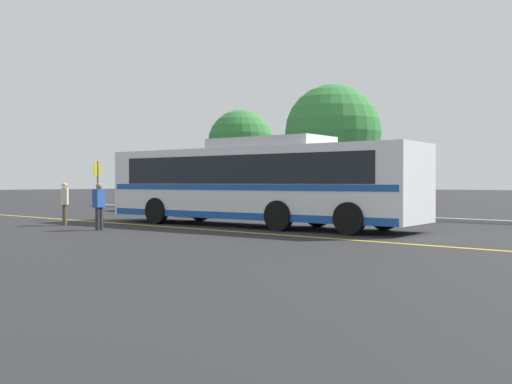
{
  "coord_description": "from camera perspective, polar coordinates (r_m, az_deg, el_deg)",
  "views": [
    {
      "loc": [
        14.09,
        -16.88,
        1.59
      ],
      "look_at": [
        0.18,
        -0.44,
        1.24
      ],
      "focal_mm": 42.0,
      "sensor_mm": 36.0,
      "label": 1
    }
  ],
  "objects": [
    {
      "name": "bus_stop_sign",
      "position": [
        26.37,
        -14.83,
        0.84
      ],
      "size": [
        0.07,
        0.4,
        2.47
      ],
      "rotation": [
        0.0,
        0.0,
        1.64
      ],
      "color": "#59595E",
      "rests_on": "ground_plane"
    },
    {
      "name": "curb_strip",
      "position": [
        27.15,
        9.35,
        -2.28
      ],
      "size": [
        40.25,
        0.36,
        0.15
      ],
      "primitive_type": "cube",
      "color": "#99999E",
      "rests_on": "ground_plane"
    },
    {
      "name": "pedestrian_1",
      "position": [
        23.12,
        -17.76,
        -0.85
      ],
      "size": [
        0.46,
        0.44,
        1.58
      ],
      "rotation": [
        0.0,
        0.0,
        5.58
      ],
      "color": "brown",
      "rests_on": "ground_plane"
    },
    {
      "name": "parked_car_1",
      "position": [
        29.05,
        -3.33,
        -0.71
      ],
      "size": [
        4.58,
        2.04,
        1.48
      ],
      "rotation": [
        0.0,
        0.0,
        -1.58
      ],
      "color": "silver",
      "rests_on": "ground_plane"
    },
    {
      "name": "ground_plane",
      "position": [
        22.05,
        0.38,
        -3.2
      ],
      "size": [
        220.0,
        220.0,
        0.0
      ],
      "primitive_type": "plane",
      "color": "#262628"
    },
    {
      "name": "tree_0",
      "position": [
        36.46,
        -1.47,
        4.71
      ],
      "size": [
        3.97,
        3.97,
        5.99
      ],
      "color": "#513823",
      "rests_on": "ground_plane"
    },
    {
      "name": "transit_bus",
      "position": [
        21.52,
        0.04,
        0.99
      ],
      "size": [
        12.69,
        3.41,
        3.16
      ],
      "rotation": [
        0.0,
        0.0,
        1.64
      ],
      "color": "silver",
      "rests_on": "ground_plane"
    },
    {
      "name": "pedestrian_0",
      "position": [
        20.47,
        -14.72,
        -1.07
      ],
      "size": [
        0.32,
        0.46,
        1.57
      ],
      "rotation": [
        0.0,
        0.0,
        1.84
      ],
      "color": "#2D2D33",
      "rests_on": "ground_plane"
    },
    {
      "name": "parked_car_0",
      "position": [
        33.27,
        -9.55,
        -0.6
      ],
      "size": [
        4.84,
        2.13,
        1.38
      ],
      "rotation": [
        0.0,
        0.0,
        -1.6
      ],
      "color": "#4C3823",
      "rests_on": "ground_plane"
    },
    {
      "name": "tree_2",
      "position": [
        30.2,
        7.33,
        5.6
      ],
      "size": [
        4.8,
        4.8,
        6.46
      ],
      "color": "#513823",
      "rests_on": "ground_plane"
    },
    {
      "name": "lane_strip_0",
      "position": [
        19.97,
        -4.09,
        -3.63
      ],
      "size": [
        32.25,
        0.2,
        0.01
      ],
      "primitive_type": "cube",
      "rotation": [
        0.0,
        0.0,
        1.57
      ],
      "color": "gold",
      "rests_on": "ground_plane"
    }
  ]
}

